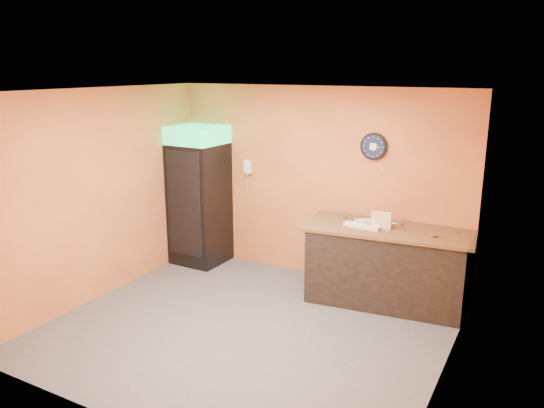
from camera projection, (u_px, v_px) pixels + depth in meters
The scene contains 15 objects.
floor at pixel (246, 329), 6.36m from camera, with size 4.50×4.50×0.00m, color #47474C.
back_wall at pixel (317, 184), 7.71m from camera, with size 4.50×0.02×2.80m, color #D17F3A.
left_wall at pixel (101, 195), 7.05m from camera, with size 0.02×4.00×2.80m, color #D17F3A.
right_wall at pixel (450, 249), 4.96m from camera, with size 0.02×4.00×2.80m, color #D17F3A.
ceiling at pixel (243, 91), 5.66m from camera, with size 4.50×4.00×0.02m, color white.
beverage_cooler at pixel (198, 197), 8.31m from camera, with size 0.78×0.79×2.18m.
prep_counter at pixel (386, 267), 7.00m from camera, with size 1.98×0.88×0.99m, color black.
wall_clock at pixel (374, 146), 7.14m from camera, with size 0.37×0.06×0.37m.
wall_phone at pixel (248, 167), 8.15m from camera, with size 0.11×0.10×0.21m.
butcher_paper at pixel (388, 229), 6.87m from camera, with size 2.16×0.93×0.04m, color brown.
sub_roll_stack at pixel (381, 220), 6.81m from camera, with size 0.27×0.13×0.21m.
wrapped_sandwich_left at pixel (355, 225), 6.92m from camera, with size 0.30×0.12×0.04m, color silver.
wrapped_sandwich_mid at pixel (368, 228), 6.80m from camera, with size 0.29×0.11×0.04m, color silver.
wrapped_sandwich_right at pixel (367, 221), 7.08m from camera, with size 0.30×0.12×0.04m, color silver.
kitchen_tool at pixel (399, 223), 6.98m from camera, with size 0.06×0.06×0.06m, color silver.
Camera 1 is at (3.04, -4.92, 3.06)m, focal length 35.00 mm.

